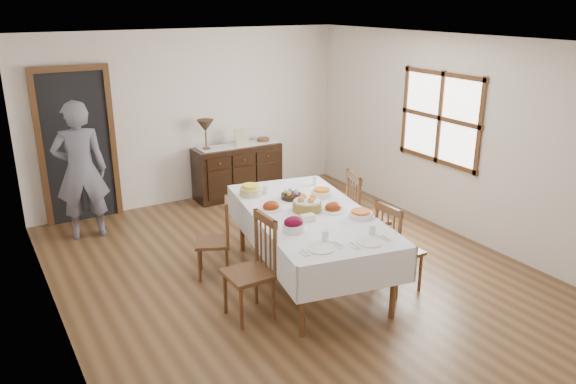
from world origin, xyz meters
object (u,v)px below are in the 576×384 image
dining_table (309,220)px  chair_right_near (396,247)px  chair_right_far (364,214)px  sideboard (238,171)px  chair_left_far (217,238)px  table_lamp (205,127)px  person (80,166)px  chair_left_near (253,267)px

dining_table → chair_right_near: size_ratio=2.57×
dining_table → chair_right_far: chair_right_far is taller
chair_right_near → sideboard: size_ratio=0.72×
dining_table → chair_left_far: 1.07m
chair_right_near → table_lamp: bearing=7.5°
dining_table → person: bearing=136.5°
chair_right_near → table_lamp: 3.78m
chair_right_far → person: person is taller
sideboard → person: (-2.43, -0.44, 0.56)m
person → chair_left_far: bearing=127.5°
person → chair_right_far: bearing=149.2°
chair_right_far → dining_table: bearing=119.8°
chair_left_near → person: bearing=-161.9°
chair_left_far → chair_right_far: (1.75, -0.41, 0.07)m
chair_left_near → table_lamp: table_lamp is taller
person → sideboard: bearing=-161.0°
dining_table → sideboard: size_ratio=1.86×
chair_right_far → sideboard: bearing=23.7°
dining_table → chair_right_near: (0.68, -0.66, -0.22)m
table_lamp → chair_left_far: bearing=-110.6°
table_lamp → chair_right_far: bearing=-72.8°
chair_right_far → sideboard: size_ratio=0.77×
chair_right_near → person: person is taller
dining_table → chair_right_far: (0.93, 0.23, -0.19)m
dining_table → chair_left_far: size_ratio=2.82×
chair_right_near → chair_right_far: chair_right_far is taller
person → dining_table: bearing=135.0°
dining_table → chair_right_far: 0.98m
chair_right_far → chair_right_near: bearing=-180.0°
person → table_lamp: 2.00m
dining_table → sideboard: sideboard is taller
chair_left_far → dining_table: bearing=76.7°
chair_right_near → chair_left_near: bearing=76.5°
chair_right_far → sideboard: 2.78m
chair_left_near → chair_left_far: chair_left_near is taller
person → chair_right_near: bearing=137.3°
dining_table → chair_left_far: (-0.82, 0.64, -0.26)m
chair_left_far → sideboard: chair_left_far is taller
dining_table → chair_left_far: chair_left_far is taller
dining_table → chair_right_near: chair_right_near is taller
dining_table → chair_left_near: 0.95m
dining_table → chair_right_far: bearing=24.1°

